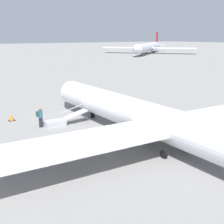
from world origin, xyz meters
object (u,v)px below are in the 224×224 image
airplane_main (159,122)px  passenger (40,116)px  airplane_far_center (149,47)px  boarding_stairs (59,121)px

airplane_main → passenger: bearing=29.8°
airplane_far_center → boarding_stairs: 114.06m
airplane_far_center → passenger: (-80.14, 82.32, -1.78)m
airplane_far_center → passenger: airplane_far_center is taller
airplane_main → airplane_far_center: bearing=-38.7°
airplane_main → boarding_stairs: size_ratio=8.05×
airplane_far_center → boarding_stairs: size_ratio=11.01×
boarding_stairs → passenger: passenger is taller
airplane_main → passenger: 10.76m
airplane_far_center → passenger: 114.90m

